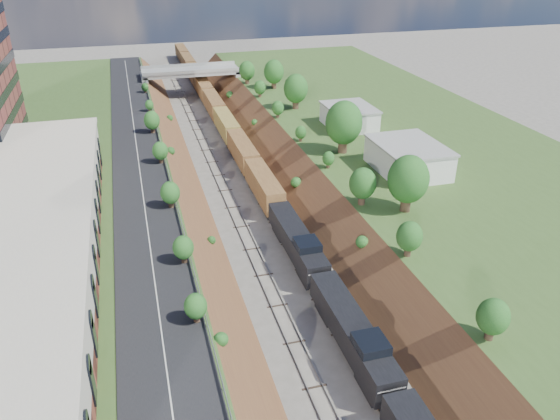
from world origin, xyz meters
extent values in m
cube|color=#3B5724|center=(-33.00, 60.00, 2.50)|extent=(44.00, 180.00, 5.00)
cube|color=#3B5724|center=(33.00, 60.00, 2.50)|extent=(44.00, 180.00, 5.00)
cube|color=brown|center=(-11.00, 60.00, 0.00)|extent=(10.00, 180.00, 10.00)
cube|color=brown|center=(11.00, 60.00, 0.00)|extent=(10.00, 180.00, 10.00)
cube|color=gray|center=(-2.60, 60.00, 0.09)|extent=(1.58, 180.00, 0.18)
cube|color=gray|center=(2.60, 60.00, 0.09)|extent=(1.58, 180.00, 0.18)
cube|color=black|center=(-15.50, 60.00, 5.05)|extent=(8.00, 180.00, 0.10)
cube|color=#99999E|center=(-11.40, 60.00, 5.55)|extent=(0.06, 171.00, 0.30)
cube|color=brown|center=(-28.00, 38.00, 6.10)|extent=(14.00, 62.00, 2.20)
cube|color=beige|center=(-28.00, 38.00, 9.35)|extent=(14.00, 62.00, 4.30)
cube|color=beige|center=(-28.00, 38.00, 11.75)|extent=(14.30, 62.30, 0.50)
cube|color=gray|center=(-11.50, 122.00, 3.10)|extent=(1.50, 8.00, 6.20)
cube|color=gray|center=(11.50, 122.00, 3.10)|extent=(1.50, 8.00, 6.20)
cube|color=gray|center=(0.00, 122.00, 6.20)|extent=(24.00, 8.00, 1.00)
cube|color=gray|center=(0.00, 118.00, 7.00)|extent=(24.00, 0.30, 0.80)
cube|color=gray|center=(0.00, 126.00, 7.00)|extent=(24.00, 0.30, 0.80)
cube|color=silver|center=(23.50, 52.00, 7.00)|extent=(9.00, 12.00, 4.00)
cube|color=silver|center=(23.00, 74.00, 6.80)|extent=(8.00, 10.00, 3.60)
cylinder|color=#473323|center=(17.00, 40.00, 6.31)|extent=(1.30, 1.30, 2.62)
ellipsoid|color=#1C4E1B|center=(17.00, 40.00, 9.46)|extent=(5.25, 5.25, 6.30)
cylinder|color=#473323|center=(-11.80, 20.00, 5.61)|extent=(0.66, 0.66, 1.22)
ellipsoid|color=#1C4E1B|center=(-11.80, 20.00, 7.08)|extent=(2.45, 2.45, 2.94)
cube|color=black|center=(2.60, 22.55, 2.27)|extent=(2.89, 17.33, 2.74)
cube|color=black|center=(2.60, 40.88, 2.27)|extent=(2.89, 17.33, 2.74)
cube|color=brown|center=(2.60, 112.32, 2.63)|extent=(2.89, 123.53, 3.47)
camera|label=1|loc=(-15.74, -16.33, 37.18)|focal=35.00mm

